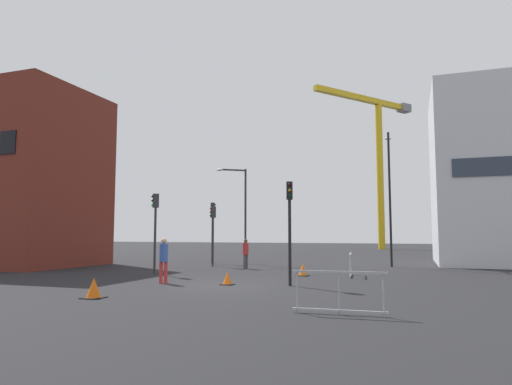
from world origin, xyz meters
The scene contains 16 objects.
ground centered at (0.00, 0.00, 0.00)m, with size 160.00×160.00×0.00m, color black.
brick_building centered at (-16.13, 5.60, 5.48)m, with size 8.20×7.27×10.96m.
construction_crane centered at (2.90, 44.65, 13.67)m, with size 11.31×14.27×20.24m.
streetlamp_tall centered at (5.76, 12.64, 4.81)m, with size 0.44×1.58×8.34m.
streetlamp_short centered at (-3.86, 11.94, 3.88)m, with size 1.76×1.24×6.41m.
traffic_light_corner centered at (-5.15, 3.29, 2.70)m, with size 0.37×0.37×4.02m.
traffic_light_verge centered at (-4.70, 9.22, 2.51)m, with size 0.37×0.37×3.71m.
traffic_light_island centered at (-5.89, 11.73, 2.77)m, with size 0.39×0.34×4.13m.
traffic_light_crosswalk centered at (2.50, 0.73, 2.72)m, with size 0.31×0.39×4.05m.
pedestrian_walking centered at (-2.08, 8.04, 0.99)m, with size 0.34×0.34×1.71m.
pedestrian_waiting centered at (-2.59, -0.12, 1.07)m, with size 0.34×0.34×1.83m.
safety_barrier_left_run centered at (5.26, -4.89, 0.56)m, with size 2.37×0.18×1.08m.
safety_barrier_mid_span centered at (4.21, 5.39, 0.56)m, with size 0.25×1.99×1.08m.
traffic_cone_orange centered at (0.06, 0.30, 0.23)m, with size 0.50×0.50×0.50m.
traffic_cone_on_verge centered at (2.00, 4.96, 0.27)m, with size 0.58×0.58×0.59m.
traffic_cone_striped centered at (-2.45, -4.52, 0.29)m, with size 0.62×0.62×0.63m.
Camera 1 is at (7.05, -16.30, 2.01)m, focal length 31.48 mm.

